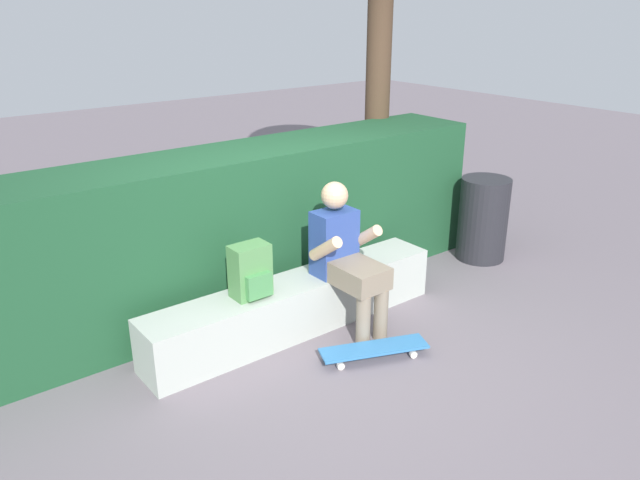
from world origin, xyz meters
The scene contains 7 objects.
ground_plane centered at (0.00, 0.00, 0.00)m, with size 24.00×24.00×0.00m, color slate.
bench_main centered at (0.00, 0.30, 0.21)m, with size 2.54×0.40×0.42m.
person_skater centered at (0.33, 0.10, 0.63)m, with size 0.49×0.62×1.17m.
skateboard_near_person centered at (0.19, -0.40, 0.07)m, with size 0.82×0.49×0.09m.
backpack_on_bench centered at (-0.41, 0.29, 0.62)m, with size 0.28×0.23×0.40m.
hedge_row centered at (-0.28, 1.03, 0.66)m, with size 5.26×0.75×1.32m.
trash_bin centered at (2.33, 0.34, 0.42)m, with size 0.49×0.49×0.83m.
Camera 1 is at (-2.53, -3.24, 2.46)m, focal length 34.70 mm.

